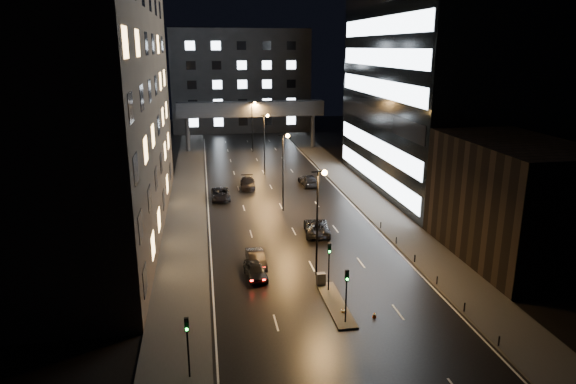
% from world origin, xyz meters
% --- Properties ---
extents(ground, '(160.00, 160.00, 0.00)m').
position_xyz_m(ground, '(0.00, 40.00, 0.00)').
color(ground, black).
rests_on(ground, ground).
extents(sidewalk_left, '(5.00, 110.00, 0.15)m').
position_xyz_m(sidewalk_left, '(-12.50, 35.00, 0.07)').
color(sidewalk_left, '#383533').
rests_on(sidewalk_left, ground).
extents(sidewalk_right, '(5.00, 110.00, 0.15)m').
position_xyz_m(sidewalk_right, '(12.50, 35.00, 0.07)').
color(sidewalk_right, '#383533').
rests_on(sidewalk_right, ground).
extents(building_left, '(15.00, 48.00, 40.00)m').
position_xyz_m(building_left, '(-22.50, 24.00, 20.00)').
color(building_left, '#2D2319').
rests_on(building_left, ground).
extents(building_right_low, '(10.00, 18.00, 12.00)m').
position_xyz_m(building_right_low, '(20.00, 9.00, 6.00)').
color(building_right_low, black).
rests_on(building_right_low, ground).
extents(building_right_glass, '(20.00, 36.00, 45.00)m').
position_xyz_m(building_right_glass, '(25.00, 36.00, 22.50)').
color(building_right_glass, black).
rests_on(building_right_glass, ground).
extents(building_far, '(34.00, 14.00, 25.00)m').
position_xyz_m(building_far, '(0.00, 98.00, 12.50)').
color(building_far, '#333335').
rests_on(building_far, ground).
extents(skybridge, '(30.00, 3.00, 10.00)m').
position_xyz_m(skybridge, '(0.00, 70.00, 8.34)').
color(skybridge, '#333335').
rests_on(skybridge, ground).
extents(median_island, '(1.60, 8.00, 0.15)m').
position_xyz_m(median_island, '(0.30, 2.00, 0.07)').
color(median_island, '#383533').
rests_on(median_island, ground).
extents(traffic_signal_near, '(0.28, 0.34, 4.40)m').
position_xyz_m(traffic_signal_near, '(0.30, 4.49, 3.09)').
color(traffic_signal_near, black).
rests_on(traffic_signal_near, median_island).
extents(traffic_signal_far, '(0.28, 0.34, 4.40)m').
position_xyz_m(traffic_signal_far, '(0.30, -1.01, 3.09)').
color(traffic_signal_far, black).
rests_on(traffic_signal_far, median_island).
extents(traffic_signal_corner, '(0.28, 0.34, 4.40)m').
position_xyz_m(traffic_signal_corner, '(-11.50, -6.01, 2.94)').
color(traffic_signal_corner, black).
rests_on(traffic_signal_corner, ground).
extents(bollard_row, '(0.12, 25.12, 0.90)m').
position_xyz_m(bollard_row, '(10.20, 6.50, 0.45)').
color(bollard_row, black).
rests_on(bollard_row, ground).
extents(streetlight_near, '(1.45, 0.50, 10.15)m').
position_xyz_m(streetlight_near, '(0.16, 8.00, 6.50)').
color(streetlight_near, black).
rests_on(streetlight_near, ground).
extents(streetlight_mid_a, '(1.45, 0.50, 10.15)m').
position_xyz_m(streetlight_mid_a, '(0.16, 28.00, 6.50)').
color(streetlight_mid_a, black).
rests_on(streetlight_mid_a, ground).
extents(streetlight_mid_b, '(1.45, 0.50, 10.15)m').
position_xyz_m(streetlight_mid_b, '(0.16, 48.00, 6.50)').
color(streetlight_mid_b, black).
rests_on(streetlight_mid_b, ground).
extents(streetlight_far, '(1.45, 0.50, 10.15)m').
position_xyz_m(streetlight_far, '(0.16, 68.00, 6.50)').
color(streetlight_far, black).
rests_on(streetlight_far, ground).
extents(car_away_a, '(2.23, 4.44, 1.45)m').
position_xyz_m(car_away_a, '(-5.72, 8.34, 0.73)').
color(car_away_a, black).
rests_on(car_away_a, ground).
extents(car_away_b, '(1.78, 4.60, 1.49)m').
position_xyz_m(car_away_b, '(-5.38, 10.97, 0.75)').
color(car_away_b, black).
rests_on(car_away_b, ground).
extents(car_away_c, '(2.57, 5.50, 1.52)m').
position_xyz_m(car_away_c, '(-7.87, 34.55, 0.76)').
color(car_away_c, black).
rests_on(car_away_c, ground).
extents(car_away_d, '(2.50, 5.51, 1.56)m').
position_xyz_m(car_away_d, '(-3.58, 39.96, 0.78)').
color(car_away_d, black).
rests_on(car_away_d, ground).
extents(car_toward_a, '(3.38, 6.13, 1.62)m').
position_xyz_m(car_toward_a, '(2.44, 18.85, 0.81)').
color(car_toward_a, black).
rests_on(car_toward_a, ground).
extents(car_toward_b, '(2.56, 5.68, 1.61)m').
position_xyz_m(car_toward_b, '(5.84, 40.05, 0.81)').
color(car_toward_b, black).
rests_on(car_toward_b, ground).
extents(utility_cabinet, '(0.79, 0.56, 1.08)m').
position_xyz_m(utility_cabinet, '(-0.10, 5.70, 0.69)').
color(utility_cabinet, '#47474A').
rests_on(utility_cabinet, median_island).
extents(cone_a, '(0.43, 0.43, 0.46)m').
position_xyz_m(cone_a, '(2.83, -0.46, 0.23)').
color(cone_a, '#DC410B').
rests_on(cone_a, ground).
extents(cone_b, '(0.52, 0.52, 0.54)m').
position_xyz_m(cone_b, '(0.52, 0.51, 0.27)').
color(cone_b, orange).
rests_on(cone_b, ground).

